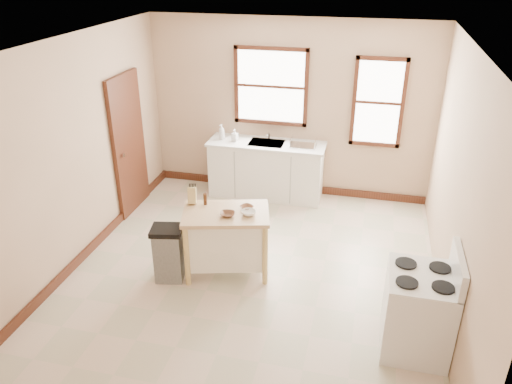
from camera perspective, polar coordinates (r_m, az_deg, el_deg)
floor at (r=6.38m, az=-0.52°, el=-9.16°), size 5.00×5.00×0.00m
ceiling at (r=5.29m, az=-0.65°, el=16.47°), size 5.00×5.00×0.00m
wall_back at (r=8.00m, az=3.84°, el=9.42°), size 4.50×0.04×2.80m
wall_left at (r=6.57m, az=-20.02°, el=4.13°), size 0.04×5.00×2.80m
wall_right at (r=5.63m, az=22.22°, el=0.10°), size 0.04×5.00×2.80m
window_main at (r=7.94m, az=1.71°, el=11.96°), size 1.17×0.06×1.22m
window_side at (r=7.82m, az=13.79°, el=9.88°), size 0.77×0.06×1.37m
door_left at (r=7.71m, az=-14.33°, el=5.28°), size 0.06×0.90×2.10m
baseboard_back at (r=8.45m, az=3.54°, el=0.62°), size 4.50×0.04×0.12m
baseboard_left at (r=7.14m, az=-18.19°, el=-5.90°), size 0.04×5.00×0.12m
sink_counter at (r=8.10m, az=1.18°, el=2.60°), size 1.86×0.62×0.92m
faucet at (r=8.05m, az=1.50°, el=6.82°), size 0.03×0.03×0.22m
soap_bottle_a at (r=8.05m, az=-3.96°, el=6.87°), size 0.13×0.13×0.24m
soap_bottle_b at (r=7.97m, az=-2.44°, el=6.50°), size 0.11×0.11×0.19m
dish_rack at (r=7.80m, az=5.44°, el=5.59°), size 0.43×0.34×0.10m
kitchen_island at (r=6.20m, az=-3.37°, el=-5.73°), size 1.16×0.90×0.84m
knife_block at (r=6.18m, az=-7.31°, el=-0.45°), size 0.12×0.12×0.20m
pepper_grinder at (r=6.15m, az=-5.83°, el=-0.80°), size 0.05×0.05×0.15m
bowl_a at (r=5.89m, az=-3.27°, el=-2.56°), size 0.20×0.20×0.04m
bowl_b at (r=6.04m, az=-1.07°, el=-1.78°), size 0.21×0.21×0.04m
bowl_c at (r=5.90m, az=-0.86°, el=-2.39°), size 0.23×0.23×0.05m
trash_bin at (r=6.18m, az=-9.96°, el=-6.95°), size 0.42×0.38×0.72m
gas_stove at (r=5.25m, az=18.16°, el=-11.77°), size 0.70×0.71×1.14m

